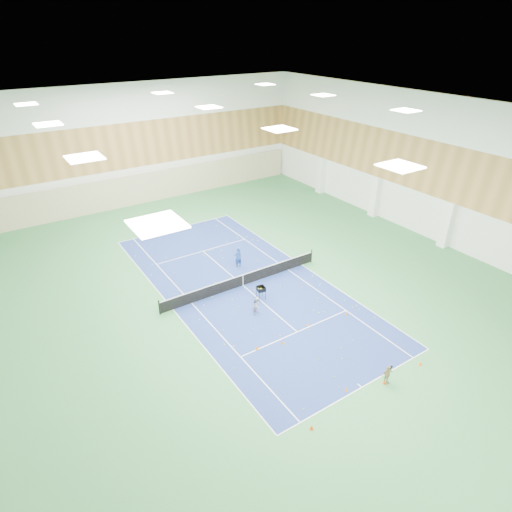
{
  "coord_description": "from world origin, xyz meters",
  "views": [
    {
      "loc": [
        -13.64,
        -22.56,
        16.8
      ],
      "look_at": [
        1.25,
        0.19,
        2.0
      ],
      "focal_mm": 30.0,
      "sensor_mm": 36.0,
      "label": 1
    }
  ],
  "objects_px": {
    "tennis_net": "(243,279)",
    "coach": "(238,257)",
    "ball_cart": "(261,293)",
    "child_court": "(257,306)",
    "child_apron": "(387,374)"
  },
  "relations": [
    {
      "from": "coach",
      "to": "child_court",
      "type": "relative_size",
      "value": 1.48
    },
    {
      "from": "tennis_net",
      "to": "ball_cart",
      "type": "height_order",
      "value": "tennis_net"
    },
    {
      "from": "child_court",
      "to": "coach",
      "type": "bearing_deg",
      "value": 42.72
    },
    {
      "from": "child_apron",
      "to": "ball_cart",
      "type": "distance_m",
      "value": 10.28
    },
    {
      "from": "tennis_net",
      "to": "child_court",
      "type": "height_order",
      "value": "child_court"
    },
    {
      "from": "coach",
      "to": "ball_cart",
      "type": "xyz_separation_m",
      "value": [
        -1.01,
        -4.71,
        -0.37
      ]
    },
    {
      "from": "child_court",
      "to": "child_apron",
      "type": "bearing_deg",
      "value": -102.73
    },
    {
      "from": "child_court",
      "to": "ball_cart",
      "type": "distance_m",
      "value": 1.69
    },
    {
      "from": "child_apron",
      "to": "ball_cart",
      "type": "xyz_separation_m",
      "value": [
        -1.16,
        10.21,
        -0.1
      ]
    },
    {
      "from": "child_court",
      "to": "ball_cart",
      "type": "relative_size",
      "value": 1.18
    },
    {
      "from": "ball_cart",
      "to": "tennis_net",
      "type": "bearing_deg",
      "value": 103.2
    },
    {
      "from": "tennis_net",
      "to": "coach",
      "type": "distance_m",
      "value": 2.86
    },
    {
      "from": "child_apron",
      "to": "ball_cart",
      "type": "height_order",
      "value": "child_apron"
    },
    {
      "from": "child_court",
      "to": "ball_cart",
      "type": "xyz_separation_m",
      "value": [
        1.16,
        1.22,
        -0.09
      ]
    },
    {
      "from": "coach",
      "to": "child_court",
      "type": "distance_m",
      "value": 6.33
    }
  ]
}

